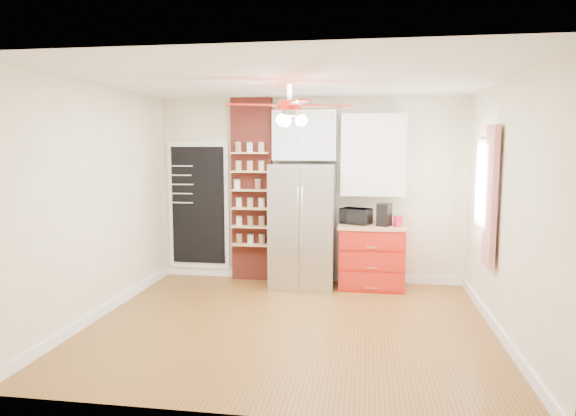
# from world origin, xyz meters

# --- Properties ---
(floor) EXTENTS (4.50, 4.50, 0.00)m
(floor) POSITION_xyz_m (0.00, 0.00, 0.00)
(floor) COLOR brown
(floor) RESTS_ON ground
(ceiling) EXTENTS (4.50, 4.50, 0.00)m
(ceiling) POSITION_xyz_m (0.00, 0.00, 2.70)
(ceiling) COLOR white
(ceiling) RESTS_ON wall_back
(wall_back) EXTENTS (4.50, 0.02, 2.70)m
(wall_back) POSITION_xyz_m (0.00, 2.00, 1.35)
(wall_back) COLOR #F0EBC1
(wall_back) RESTS_ON floor
(wall_front) EXTENTS (4.50, 0.02, 2.70)m
(wall_front) POSITION_xyz_m (0.00, -2.00, 1.35)
(wall_front) COLOR #F0EBC1
(wall_front) RESTS_ON floor
(wall_left) EXTENTS (0.02, 4.00, 2.70)m
(wall_left) POSITION_xyz_m (-2.25, 0.00, 1.35)
(wall_left) COLOR #F0EBC1
(wall_left) RESTS_ON floor
(wall_right) EXTENTS (0.02, 4.00, 2.70)m
(wall_right) POSITION_xyz_m (2.25, 0.00, 1.35)
(wall_right) COLOR #F0EBC1
(wall_right) RESTS_ON floor
(chalkboard) EXTENTS (0.95, 0.05, 1.95)m
(chalkboard) POSITION_xyz_m (-1.70, 1.96, 1.10)
(chalkboard) COLOR white
(chalkboard) RESTS_ON wall_back
(brick_pillar) EXTENTS (0.60, 0.16, 2.70)m
(brick_pillar) POSITION_xyz_m (-0.85, 1.92, 1.35)
(brick_pillar) COLOR maroon
(brick_pillar) RESTS_ON floor
(fridge) EXTENTS (0.90, 0.70, 1.75)m
(fridge) POSITION_xyz_m (-0.05, 1.63, 0.88)
(fridge) COLOR #BBBAC0
(fridge) RESTS_ON floor
(upper_glass_cabinet) EXTENTS (0.90, 0.35, 0.70)m
(upper_glass_cabinet) POSITION_xyz_m (-0.05, 1.82, 2.15)
(upper_glass_cabinet) COLOR white
(upper_glass_cabinet) RESTS_ON wall_back
(red_cabinet) EXTENTS (0.94, 0.64, 0.90)m
(red_cabinet) POSITION_xyz_m (0.92, 1.68, 0.45)
(red_cabinet) COLOR #B21A10
(red_cabinet) RESTS_ON floor
(upper_shelf_unit) EXTENTS (0.90, 0.30, 1.15)m
(upper_shelf_unit) POSITION_xyz_m (0.92, 1.85, 1.88)
(upper_shelf_unit) COLOR white
(upper_shelf_unit) RESTS_ON wall_back
(window) EXTENTS (0.04, 0.75, 1.05)m
(window) POSITION_xyz_m (2.23, 0.90, 1.55)
(window) COLOR white
(window) RESTS_ON wall_right
(curtain) EXTENTS (0.06, 0.40, 1.55)m
(curtain) POSITION_xyz_m (2.18, 0.35, 1.45)
(curtain) COLOR red
(curtain) RESTS_ON wall_right
(ceiling_fan) EXTENTS (1.40, 1.40, 0.44)m
(ceiling_fan) POSITION_xyz_m (0.00, 0.00, 2.42)
(ceiling_fan) COLOR silver
(ceiling_fan) RESTS_ON ceiling
(toaster_oven) EXTENTS (0.48, 0.42, 0.22)m
(toaster_oven) POSITION_xyz_m (0.69, 1.75, 1.01)
(toaster_oven) COLOR black
(toaster_oven) RESTS_ON red_cabinet
(coffee_maker) EXTENTS (0.23, 0.25, 0.31)m
(coffee_maker) POSITION_xyz_m (1.08, 1.62, 1.06)
(coffee_maker) COLOR black
(coffee_maker) RESTS_ON red_cabinet
(canister_left) EXTENTS (0.11, 0.11, 0.15)m
(canister_left) POSITION_xyz_m (1.26, 1.58, 0.98)
(canister_left) COLOR red
(canister_left) RESTS_ON red_cabinet
(canister_right) EXTENTS (0.12, 0.12, 0.15)m
(canister_right) POSITION_xyz_m (1.29, 1.74, 0.97)
(canister_right) COLOR red
(canister_right) RESTS_ON red_cabinet
(pantry_jar_oats) EXTENTS (0.10, 0.10, 0.13)m
(pantry_jar_oats) POSITION_xyz_m (-1.04, 1.76, 1.44)
(pantry_jar_oats) COLOR beige
(pantry_jar_oats) RESTS_ON brick_pillar
(pantry_jar_beans) EXTENTS (0.12, 0.12, 0.13)m
(pantry_jar_beans) POSITION_xyz_m (-0.73, 1.76, 1.44)
(pantry_jar_beans) COLOR brown
(pantry_jar_beans) RESTS_ON brick_pillar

